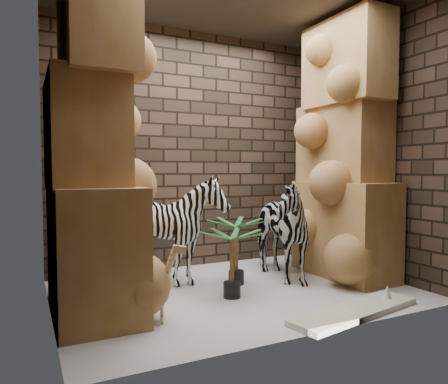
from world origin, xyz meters
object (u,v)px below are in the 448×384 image
surfboard (355,311)px  zebra_left (174,235)px  giraffe_toy (151,282)px  palm_back (232,263)px  zebra_right (274,221)px  palm_front (236,251)px

surfboard → zebra_left: bearing=114.3°
giraffe_toy → palm_back: (0.90, 0.32, -0.00)m
zebra_right → giraffe_toy: size_ratio=1.93×
giraffe_toy → palm_back: size_ratio=1.01×
zebra_right → palm_back: (-0.76, -0.42, -0.32)m
zebra_right → palm_back: 0.92m
palm_back → zebra_left: bearing=116.8°
giraffe_toy → palm_back: giraffe_toy is taller
zebra_right → surfboard: bearing=-85.4°
palm_front → surfboard: bearing=-69.0°
giraffe_toy → palm_front: palm_front is taller
zebra_left → surfboard: zebra_left is taller
zebra_right → giraffe_toy: zebra_right is taller
zebra_right → giraffe_toy: bearing=-150.7°
palm_back → surfboard: (0.74, -0.88, -0.31)m
zebra_left → palm_back: 0.81m
zebra_right → palm_back: zebra_right is taller
zebra_left → palm_front: zebra_left is taller
zebra_left → palm_back: bearing=-55.4°
zebra_left → surfboard: size_ratio=0.86×
giraffe_toy → surfboard: giraffe_toy is taller
zebra_left → surfboard: (1.09, -1.58, -0.51)m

